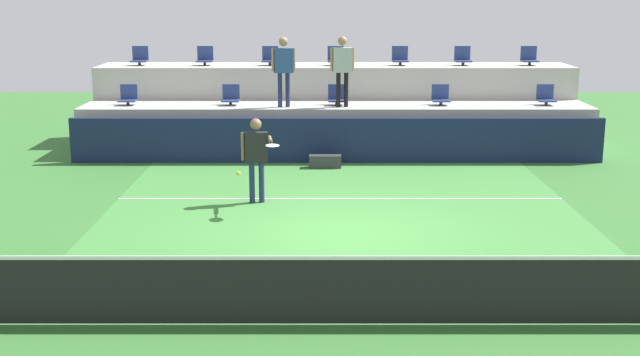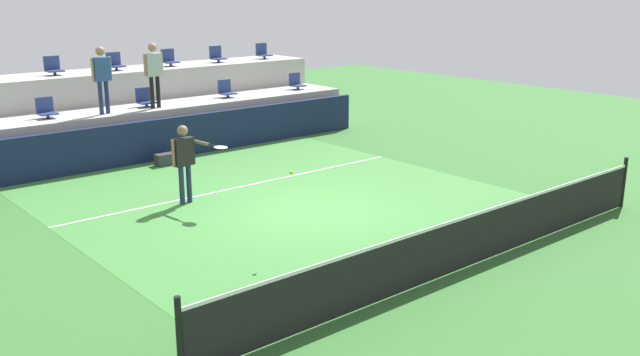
{
  "view_description": "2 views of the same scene",
  "coord_description": "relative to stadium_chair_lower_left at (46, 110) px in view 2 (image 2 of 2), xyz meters",
  "views": [
    {
      "loc": [
        -0.41,
        -13.72,
        4.16
      ],
      "look_at": [
        -0.38,
        -0.97,
        1.21
      ],
      "focal_mm": 46.12,
      "sensor_mm": 36.0,
      "label": 1
    },
    {
      "loc": [
        -8.63,
        -10.59,
        4.46
      ],
      "look_at": [
        -0.36,
        -0.78,
        0.93
      ],
      "focal_mm": 39.08,
      "sensor_mm": 36.0,
      "label": 2
    }
  ],
  "objects": [
    {
      "name": "stadium_chair_upper_center",
      "position": [
        2.72,
        1.8,
        0.85
      ],
      "size": [
        0.44,
        0.4,
        0.52
      ],
      "color": "#2D2D33",
      "rests_on": "seating_tier_upper"
    },
    {
      "name": "stadium_chair_upper_far_right",
      "position": [
        8.05,
        1.8,
        0.85
      ],
      "size": [
        0.44,
        0.4,
        0.52
      ],
      "color": "#2D2D33",
      "rests_on": "seating_tier_upper"
    },
    {
      "name": "court_service_line",
      "position": [
        2.7,
        -4.83,
        -1.46
      ],
      "size": [
        9.0,
        0.06,
        0.0
      ],
      "primitive_type": "cube",
      "color": "white",
      "rests_on": "ground_plane"
    },
    {
      "name": "equipment_bag",
      "position": [
        2.41,
        -1.85,
        -1.31
      ],
      "size": [
        0.76,
        0.28,
        0.3
      ],
      "primitive_type": "cube",
      "color": "#333338",
      "rests_on": "ground_plane"
    },
    {
      "name": "stadium_chair_lower_left",
      "position": [
        0.0,
        0.0,
        0.0
      ],
      "size": [
        0.44,
        0.4,
        0.52
      ],
      "color": "#2D2D33",
      "rests_on": "seating_tier_lower"
    },
    {
      "name": "stadium_chair_upper_right",
      "position": [
        6.22,
        1.8,
        0.85
      ],
      "size": [
        0.44,
        0.4,
        0.52
      ],
      "color": "#2D2D33",
      "rests_on": "seating_tier_upper"
    },
    {
      "name": "spectator_leaning_on_rail",
      "position": [
        2.85,
        -0.38,
        0.86
      ],
      "size": [
        0.61,
        0.26,
        1.76
      ],
      "color": "black",
      "rests_on": "seating_tier_lower"
    },
    {
      "name": "tennis_net",
      "position": [
        2.7,
        -11.23,
        -0.97
      ],
      "size": [
        10.48,
        0.08,
        1.07
      ],
      "color": "black",
      "rests_on": "ground_plane"
    },
    {
      "name": "stadium_chair_lower_right",
      "position": [
        5.38,
        0.0,
        0.0
      ],
      "size": [
        0.44,
        0.4,
        0.52
      ],
      "color": "#2D2D33",
      "rests_on": "seating_tier_lower"
    },
    {
      "name": "spectator_in_grey",
      "position": [
        1.38,
        -0.38,
        0.85
      ],
      "size": [
        0.61,
        0.28,
        1.75
      ],
      "color": "navy",
      "rests_on": "seating_tier_lower"
    },
    {
      "name": "seating_tier_upper",
      "position": [
        2.7,
        1.87,
        -0.41
      ],
      "size": [
        13.0,
        1.8,
        2.1
      ],
      "primitive_type": "cube",
      "color": "#ADAAA3",
      "rests_on": "ground_plane"
    },
    {
      "name": "seating_tier_lower",
      "position": [
        2.7,
        0.07,
        -0.84
      ],
      "size": [
        13.0,
        1.8,
        1.25
      ],
      "primitive_type": "cube",
      "color": "#ADAAA3",
      "rests_on": "ground_plane"
    },
    {
      "name": "stadium_chair_upper_mid_right",
      "position": [
        4.49,
        1.8,
        0.85
      ],
      "size": [
        0.44,
        0.4,
        0.52
      ],
      "color": "#2D2D33",
      "rests_on": "seating_tier_upper"
    },
    {
      "name": "stadium_chair_upper_mid_left",
      "position": [
        0.91,
        1.8,
        0.85
      ],
      "size": [
        0.44,
        0.4,
        0.52
      ],
      "color": "#2D2D33",
      "rests_on": "seating_tier_upper"
    },
    {
      "name": "stadium_chair_lower_far_right",
      "position": [
        8.07,
        0.0,
        0.0
      ],
      "size": [
        0.44,
        0.4,
        0.52
      ],
      "color": "#2D2D33",
      "rests_on": "seating_tier_lower"
    },
    {
      "name": "sponsor_backboard",
      "position": [
        2.7,
        -1.23,
        -0.91
      ],
      "size": [
        13.0,
        0.16,
        1.1
      ],
      "primitive_type": "cube",
      "color": "#141E42",
      "rests_on": "ground_plane"
    },
    {
      "name": "stadium_chair_lower_center",
      "position": [
        2.71,
        0.0,
        0.0
      ],
      "size": [
        0.44,
        0.4,
        0.52
      ],
      "color": "#2D2D33",
      "rests_on": "seating_tier_lower"
    },
    {
      "name": "tennis_player",
      "position": [
        1.05,
        -5.15,
        -0.43
      ],
      "size": [
        0.82,
        1.17,
        1.69
      ],
      "color": "navy",
      "rests_on": "ground_plane"
    },
    {
      "name": "tennis_ball",
      "position": [
        1.04,
        -8.79,
        -0.04
      ],
      "size": [
        0.07,
        0.07,
        0.07
      ],
      "color": "#CCE033"
    },
    {
      "name": "court_inner_paint",
      "position": [
        2.7,
        -6.23,
        -1.46
      ],
      "size": [
        9.0,
        10.0,
        0.01
      ],
      "primitive_type": "cube",
      "color": "#3D7F38",
      "rests_on": "ground_plane"
    },
    {
      "name": "ground_plane",
      "position": [
        2.7,
        -7.23,
        -1.46
      ],
      "size": [
        40.0,
        40.0,
        0.0
      ],
      "primitive_type": "plane",
      "color": "#336B2D"
    }
  ]
}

